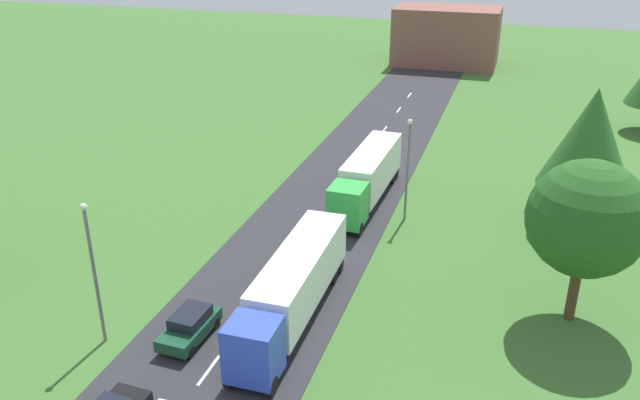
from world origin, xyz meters
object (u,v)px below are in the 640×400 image
(lamppost_third, at_px, (408,165))
(tree_birch, at_px, (590,139))
(car_third, at_px, (190,326))
(tree_elm, at_px, (587,219))
(truck_third, at_px, (368,175))
(lamppost_second, at_px, (93,267))
(truck_second, at_px, (293,286))
(distant_building, at_px, (446,36))

(lamppost_third, xyz_separation_m, tree_birch, (11.90, 1.86, 2.57))
(car_third, xyz_separation_m, tree_elm, (19.24, 8.19, 5.29))
(truck_third, height_order, tree_elm, tree_elm)
(car_third, xyz_separation_m, lamppost_third, (8.08, 18.00, 3.44))
(truck_third, xyz_separation_m, lamppost_second, (-8.94, -21.67, 2.26))
(truck_third, bearing_deg, car_third, -102.97)
(truck_second, xyz_separation_m, lamppost_third, (3.49, 14.57, 2.15))
(tree_birch, height_order, distant_building, tree_birch)
(lamppost_third, distance_m, distant_building, 54.21)
(truck_third, distance_m, tree_birch, 16.03)
(lamppost_second, height_order, tree_elm, tree_elm)
(truck_third, distance_m, lamppost_second, 23.55)
(tree_birch, bearing_deg, lamppost_third, -171.11)
(truck_second, distance_m, tree_birch, 23.00)
(truck_third, height_order, distant_building, distant_building)
(tree_elm, relative_size, distant_building, 0.63)
(lamppost_third, xyz_separation_m, distant_building, (-4.28, 54.04, -0.20))
(truck_third, bearing_deg, truck_second, -90.21)
(tree_birch, bearing_deg, lamppost_second, -138.71)
(tree_elm, bearing_deg, lamppost_second, -157.72)
(car_third, height_order, lamppost_second, lamppost_second)
(car_third, xyz_separation_m, tree_birch, (19.98, 19.86, 6.01))
(distant_building, bearing_deg, truck_second, -89.34)
(lamppost_third, bearing_deg, distant_building, 94.53)
(truck_third, bearing_deg, lamppost_third, -32.93)
(truck_second, bearing_deg, car_third, -143.26)
(distant_building, bearing_deg, lamppost_third, -85.47)
(tree_elm, bearing_deg, tree_birch, 86.37)
(tree_elm, distance_m, distant_building, 65.72)
(car_third, bearing_deg, truck_second, 36.74)
(distant_building, bearing_deg, truck_third, -89.05)
(tree_birch, distance_m, tree_elm, 11.72)
(car_third, relative_size, lamppost_third, 0.52)
(car_third, distance_m, lamppost_second, 5.78)
(car_third, relative_size, distant_building, 0.27)
(truck_third, xyz_separation_m, lamppost_third, (3.42, -2.22, 2.10))
(truck_second, bearing_deg, distant_building, 90.66)
(lamppost_second, relative_size, tree_elm, 0.86)
(car_third, xyz_separation_m, distant_building, (3.80, 72.04, 3.24))
(lamppost_third, height_order, distant_building, distant_building)
(truck_second, xyz_separation_m, truck_third, (0.06, 16.79, 0.05))
(truck_second, height_order, tree_birch, tree_birch)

